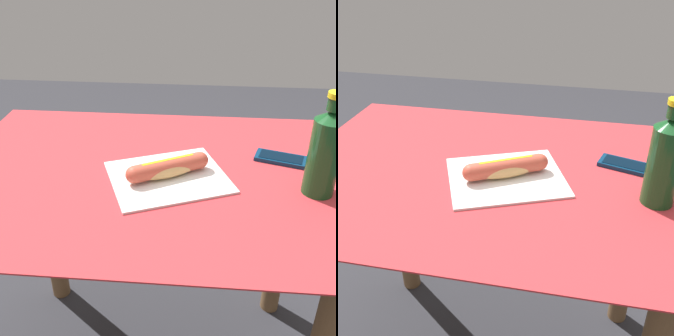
# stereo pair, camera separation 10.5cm
# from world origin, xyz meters

# --- Properties ---
(dining_table) EXTENTS (1.08, 0.78, 0.78)m
(dining_table) POSITION_xyz_m (0.00, 0.00, 0.62)
(dining_table) COLOR brown
(dining_table) RESTS_ON ground
(paper_wrapper) EXTENTS (0.36, 0.33, 0.01)m
(paper_wrapper) POSITION_xyz_m (-0.05, 0.02, 0.78)
(paper_wrapper) COLOR silver
(paper_wrapper) RESTS_ON dining_table
(hot_dog) EXTENTS (0.20, 0.13, 0.05)m
(hot_dog) POSITION_xyz_m (-0.05, 0.02, 0.81)
(hot_dog) COLOR tan
(hot_dog) RESTS_ON paper_wrapper
(cell_phone) EXTENTS (0.15, 0.10, 0.01)m
(cell_phone) POSITION_xyz_m (-0.35, -0.10, 0.78)
(cell_phone) COLOR #0A2D4C
(cell_phone) RESTS_ON dining_table
(soda_bottle) EXTENTS (0.08, 0.08, 0.25)m
(soda_bottle) POSITION_xyz_m (-0.41, 0.06, 0.89)
(soda_bottle) COLOR #14471E
(soda_bottle) RESTS_ON dining_table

